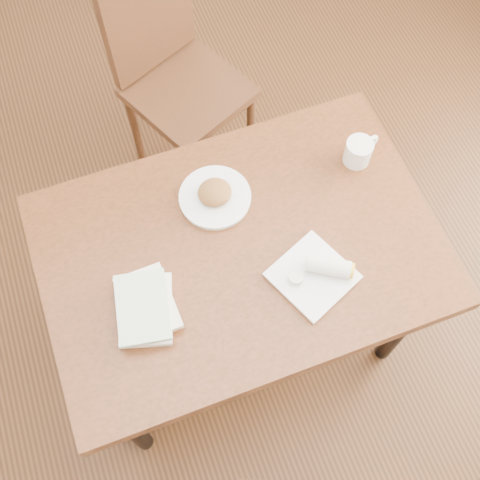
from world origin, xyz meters
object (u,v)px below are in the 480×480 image
object	(u,v)px
plate_scone	(215,196)
book_stack	(146,307)
plate_burrito	(318,273)
coffee_mug	(359,151)
chair_far	(173,68)
table	(240,259)

from	to	relation	value
plate_scone	book_stack	xyz separation A→B (m)	(-0.31, -0.28, 0.01)
plate_scone	plate_burrito	bearing A→B (deg)	-60.90
book_stack	coffee_mug	bearing A→B (deg)	18.22
chair_far	plate_scone	distance (m)	0.77
chair_far	coffee_mug	world-z (taller)	chair_far
plate_burrito	book_stack	bearing A→B (deg)	171.73
table	plate_scone	distance (m)	0.21
table	plate_scone	xyz separation A→B (m)	(-0.01, 0.18, 0.11)
table	plate_burrito	xyz separation A→B (m)	(0.18, -0.17, 0.11)
book_stack	plate_burrito	bearing A→B (deg)	-8.27
plate_burrito	book_stack	size ratio (longest dim) A/B	1.11
table	plate_burrito	world-z (taller)	plate_burrito
table	chair_far	distance (m)	0.93
table	plate_burrito	distance (m)	0.27
plate_scone	plate_burrito	world-z (taller)	plate_scone
coffee_mug	plate_burrito	world-z (taller)	coffee_mug
coffee_mug	book_stack	xyz separation A→B (m)	(-0.79, -0.26, -0.02)
chair_far	plate_burrito	bearing A→B (deg)	-83.57
coffee_mug	book_stack	distance (m)	0.83
plate_scone	chair_far	bearing A→B (deg)	84.34
coffee_mug	plate_burrito	size ratio (longest dim) A/B	0.46
chair_far	plate_scone	world-z (taller)	chair_far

